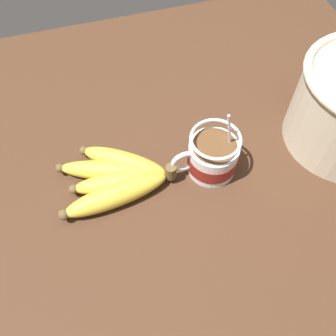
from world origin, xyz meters
TOP-DOWN VIEW (x-y plane):
  - table at (0.00, 0.00)cm, footprint 104.78×104.78cm
  - coffee_mug at (-2.56, -0.51)cm, footprint 12.80×9.41cm
  - banana_bunch at (15.16, -2.01)cm, footprint 22.00×16.50cm

SIDE VIEW (x-z plane):
  - table at x=0.00cm, z-range 0.00..2.91cm
  - banana_bunch at x=15.16cm, z-range 2.71..7.18cm
  - coffee_mug at x=-2.56cm, z-range -0.60..13.96cm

